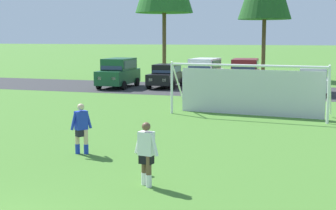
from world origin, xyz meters
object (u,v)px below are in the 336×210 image
Objects in this scene: player_winger_right at (81,129)px; parked_car_slot_center at (245,74)px; soccer_goal at (249,89)px; parked_car_slot_left at (166,76)px; player_striker_near at (146,154)px; soccer_ball at (148,172)px; parked_car_slot_center_right at (313,81)px; parked_car_slot_center_left at (204,73)px; parked_car_slot_far_left at (119,73)px.

player_winger_right is 21.30m from parked_car_slot_center.
soccer_goal reaches higher than player_winger_right.
parked_car_slot_left is at bearing -172.58° from parked_car_slot_center.
player_striker_near is at bearing -73.44° from parked_car_slot_left.
parked_car_slot_center is at bearing 84.50° from player_winger_right.
parked_car_slot_center reaches higher than soccer_ball.
player_winger_right is 0.39× the size of parked_car_slot_center_right.
soccer_ball is 0.05× the size of parked_car_slot_center_left.
parked_car_slot_left is at bearing 106.56° from player_striker_near.
soccer_goal is 1.79× the size of parked_car_slot_left.
parked_car_slot_center_right is (3.91, 21.11, 0.77)m from soccer_ball.
player_winger_right is at bearing -87.47° from parked_car_slot_center_left.
parked_car_slot_center reaches higher than parked_car_slot_center_right.
soccer_goal is 10.14m from player_winger_right.
parked_car_slot_far_left is at bearing 137.74° from soccer_goal.
soccer_ball is 0.13× the size of player_striker_near.
parked_car_slot_left is at bearing -166.66° from parked_car_slot_center_left.
soccer_goal is at bearing -80.47° from parked_car_slot_center.
parked_car_slot_center_right is at bearing -12.65° from parked_car_slot_center_left.
soccer_goal is at bearing 66.48° from player_winger_right.
parked_car_slot_center_left is at bearing -178.19° from parked_car_slot_center.
parked_car_slot_center is (5.73, 0.75, 0.24)m from parked_car_slot_left.
soccer_ball is 3.45m from player_winger_right.
soccer_goal is at bearing -67.17° from parked_car_slot_center_left.
player_winger_right is at bearing 148.90° from soccer_ball.
player_winger_right is 20.78m from parked_car_slot_left.
parked_car_slot_center_right is at bearing -21.03° from parked_car_slot_center.
player_striker_near is 22.23m from parked_car_slot_center_right.
player_winger_right is at bearing -95.50° from parked_car_slot_center.
parked_car_slot_left is (-6.84, 23.01, 0.05)m from player_striker_near.
player_winger_right is at bearing 140.94° from player_striker_near.
parked_car_slot_left is 0.89× the size of parked_car_slot_center.
soccer_ball is 11.15m from soccer_goal.
soccer_ball is 1.12m from player_striker_near.
soccer_goal reaches higher than player_striker_near.
parked_car_slot_center is (-2.00, 11.91, -0.18)m from soccer_goal.
player_winger_right is (-3.16, 2.57, 0.00)m from player_striker_near.
parked_car_slot_center_left reaches higher than parked_car_slot_center_right.
soccer_ball is 0.05× the size of parked_car_slot_left.
player_striker_near is (0.27, -0.82, 0.71)m from soccer_ball.
player_winger_right is 0.35× the size of parked_car_slot_center_left.
soccer_goal is at bearing -42.26° from parked_car_slot_far_left.
parked_car_slot_far_left reaches higher than parked_car_slot_left.
player_winger_right reaches higher than soccer_ball.
soccer_goal is 14.98m from parked_car_slot_far_left.
parked_car_slot_far_left is at bearing 115.21° from soccer_ball.
parked_car_slot_left is (3.36, 1.09, -0.24)m from parked_car_slot_far_left.
parked_car_slot_center_left is at bearing 15.95° from parked_car_slot_far_left.
parked_car_slot_center is 1.12× the size of parked_car_slot_center_right.
parked_car_slot_center_right is at bearing 70.64° from player_winger_right.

